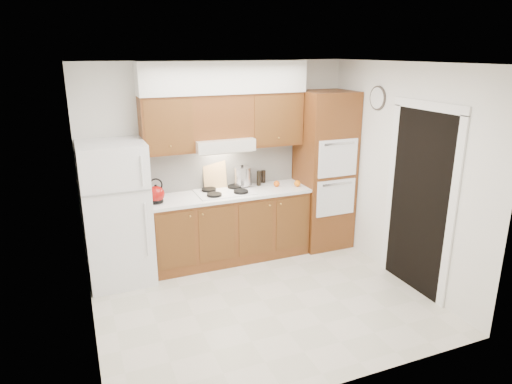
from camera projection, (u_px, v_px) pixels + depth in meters
floor at (262, 300)px, 5.18m from camera, size 3.60×3.60×0.00m
ceiling at (264, 63)px, 4.41m from camera, size 3.60×3.60×0.00m
wall_back at (219, 161)px, 6.12m from camera, size 3.60×0.02×2.60m
wall_left at (81, 213)px, 4.14m from camera, size 0.02×3.00×2.60m
wall_right at (401, 174)px, 5.45m from camera, size 0.02×3.00×2.60m
fridge at (117, 214)px, 5.42m from camera, size 0.75×0.72×1.72m
base_cabinets at (229, 227)px, 6.12m from camera, size 2.11×0.60×0.90m
countertop at (229, 194)px, 5.97m from camera, size 2.13×0.62×0.04m
backsplash at (221, 167)px, 6.14m from camera, size 2.11×0.03×0.56m
oven_cabinet at (324, 171)px, 6.41m from camera, size 0.70×0.65×2.20m
upper_cab_left at (166, 125)px, 5.55m from camera, size 0.63×0.33×0.70m
upper_cab_right at (273, 118)px, 6.07m from camera, size 0.73×0.33×0.70m
range_hood at (222, 144)px, 5.83m from camera, size 0.75×0.45×0.15m
upper_cab_over_hood at (220, 116)px, 5.78m from camera, size 0.75×0.33×0.55m
soffit at (223, 77)px, 5.64m from camera, size 2.13×0.36×0.40m
cooktop at (225, 192)px, 5.96m from camera, size 0.74×0.50×0.01m
doorway at (419, 203)px, 5.21m from camera, size 0.02×0.90×2.10m
wall_clock at (378, 98)px, 5.67m from camera, size 0.02×0.30×0.30m
kettle at (156, 194)px, 5.52m from camera, size 0.23×0.23×0.21m
cutting_board at (215, 174)px, 6.09m from camera, size 0.31×0.12×0.41m
stock_pot at (242, 176)px, 6.16m from camera, size 0.30×0.30×0.24m
condiment_a at (259, 178)px, 6.24m from camera, size 0.06×0.06×0.21m
condiment_b at (250, 179)px, 6.28m from camera, size 0.07×0.07×0.16m
condiment_c at (263, 177)px, 6.38m from camera, size 0.08×0.08×0.18m
orange_near at (297, 183)px, 6.21m from camera, size 0.09×0.09×0.09m
orange_far at (277, 184)px, 6.20m from camera, size 0.09×0.09×0.08m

